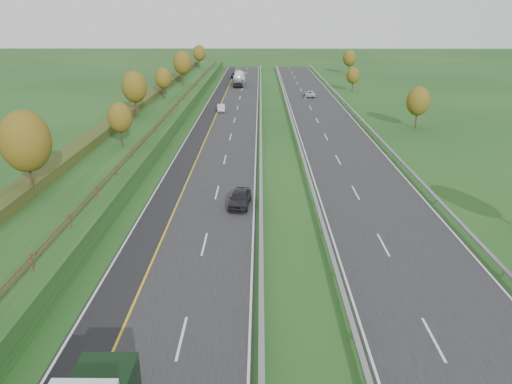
% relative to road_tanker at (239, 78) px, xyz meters
% --- Properties ---
extents(ground, '(400.00, 400.00, 0.00)m').
position_rel_road_tanker_xyz_m(ground, '(7.75, -59.80, -1.86)').
color(ground, '#1A4117').
rests_on(ground, ground).
extents(near_carriageway, '(10.50, 200.00, 0.04)m').
position_rel_road_tanker_xyz_m(near_carriageway, '(-0.25, -54.80, -1.84)').
color(near_carriageway, black).
rests_on(near_carriageway, ground).
extents(far_carriageway, '(10.50, 200.00, 0.04)m').
position_rel_road_tanker_xyz_m(far_carriageway, '(16.25, -54.80, -1.84)').
color(far_carriageway, black).
rests_on(far_carriageway, ground).
extents(hard_shoulder, '(3.00, 200.00, 0.04)m').
position_rel_road_tanker_xyz_m(hard_shoulder, '(-4.00, -54.80, -1.84)').
color(hard_shoulder, black).
rests_on(hard_shoulder, ground).
extents(lane_markings, '(26.75, 200.00, 0.01)m').
position_rel_road_tanker_xyz_m(lane_markings, '(6.15, -54.92, -1.81)').
color(lane_markings, silver).
rests_on(lane_markings, near_carriageway).
extents(embankment_left, '(12.00, 200.00, 2.00)m').
position_rel_road_tanker_xyz_m(embankment_left, '(-13.25, -54.80, -0.86)').
color(embankment_left, '#1A4117').
rests_on(embankment_left, ground).
extents(hedge_left, '(2.20, 180.00, 1.10)m').
position_rel_road_tanker_xyz_m(hedge_left, '(-15.25, -54.80, 0.69)').
color(hedge_left, '#2B3A17').
rests_on(hedge_left, embankment_left).
extents(fence_left, '(0.12, 189.06, 1.20)m').
position_rel_road_tanker_xyz_m(fence_left, '(-8.75, -55.21, 0.87)').
color(fence_left, '#422B19').
rests_on(fence_left, embankment_left).
extents(median_barrier_near, '(0.32, 200.00, 0.71)m').
position_rel_road_tanker_xyz_m(median_barrier_near, '(5.45, -54.80, -1.25)').
color(median_barrier_near, gray).
rests_on(median_barrier_near, ground).
extents(median_barrier_far, '(0.32, 200.00, 0.71)m').
position_rel_road_tanker_xyz_m(median_barrier_far, '(10.55, -54.80, -1.25)').
color(median_barrier_far, gray).
rests_on(median_barrier_far, ground).
extents(outer_barrier_far, '(0.32, 200.00, 0.71)m').
position_rel_road_tanker_xyz_m(outer_barrier_far, '(22.05, -54.80, -1.25)').
color(outer_barrier_far, gray).
rests_on(outer_barrier_far, ground).
extents(trees_left, '(6.64, 164.30, 7.66)m').
position_rel_road_tanker_xyz_m(trees_left, '(-12.89, -58.17, 4.51)').
color(trees_left, '#2D2116').
rests_on(trees_left, embankment_left).
extents(trees_far, '(8.45, 118.60, 7.12)m').
position_rel_road_tanker_xyz_m(trees_far, '(29.55, -25.59, 2.38)').
color(trees_far, '#2D2116').
rests_on(trees_far, ground).
extents(road_tanker, '(2.40, 11.22, 3.46)m').
position_rel_road_tanker_xyz_m(road_tanker, '(0.00, 0.00, 0.00)').
color(road_tanker, silver).
rests_on(road_tanker, near_carriageway).
extents(car_dark_near, '(2.27, 4.71, 1.55)m').
position_rel_road_tanker_xyz_m(car_dark_near, '(3.48, -83.54, -1.05)').
color(car_dark_near, black).
rests_on(car_dark_near, near_carriageway).
extents(car_silver_mid, '(1.69, 4.02, 1.29)m').
position_rel_road_tanker_xyz_m(car_silver_mid, '(-1.85, -35.60, -1.18)').
color(car_silver_mid, '#B5B5BA').
rests_on(car_silver_mid, near_carriageway).
extents(car_small_far, '(2.11, 4.97, 1.43)m').
position_rel_road_tanker_xyz_m(car_small_far, '(-1.85, 15.05, -1.11)').
color(car_small_far, '#17133B').
rests_on(car_small_far, near_carriageway).
extents(car_oncoming, '(2.25, 4.71, 1.30)m').
position_rel_road_tanker_xyz_m(car_oncoming, '(16.11, -18.29, -1.17)').
color(car_oncoming, silver).
rests_on(car_oncoming, far_carriageway).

